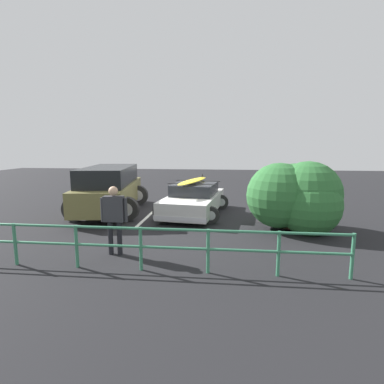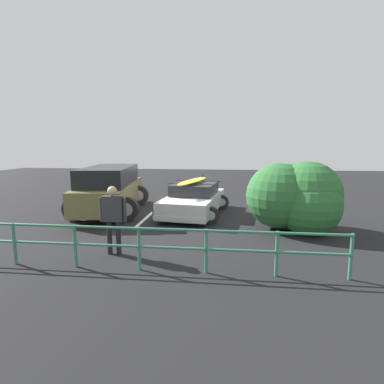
# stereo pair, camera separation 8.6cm
# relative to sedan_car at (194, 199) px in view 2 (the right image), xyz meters

# --- Properties ---
(ground_plane) EXTENTS (44.00, 44.00, 0.02)m
(ground_plane) POSITION_rel_sedan_car_xyz_m (0.49, 0.39, -0.58)
(ground_plane) COLOR black
(ground_plane) RESTS_ON ground
(parking_stripe) EXTENTS (0.12, 4.33, 0.00)m
(parking_stripe) POSITION_rel_sedan_car_xyz_m (1.66, 0.04, -0.57)
(parking_stripe) COLOR silver
(parking_stripe) RESTS_ON ground
(sedan_car) EXTENTS (2.66, 4.14, 1.45)m
(sedan_car) POSITION_rel_sedan_car_xyz_m (0.00, 0.00, 0.00)
(sedan_car) COLOR silver
(sedan_car) RESTS_ON ground
(suv_car) EXTENTS (3.06, 5.15, 1.79)m
(suv_car) POSITION_rel_sedan_car_xyz_m (3.31, -0.01, 0.37)
(suv_car) COLOR brown
(suv_car) RESTS_ON ground
(person_bystander) EXTENTS (0.64, 0.22, 1.66)m
(person_bystander) POSITION_rel_sedan_car_xyz_m (1.44, 4.49, 0.43)
(person_bystander) COLOR black
(person_bystander) RESTS_ON ground
(railing_fence) EXTENTS (8.50, 0.11, 0.93)m
(railing_fence) POSITION_rel_sedan_car_xyz_m (0.57, 5.33, 0.05)
(railing_fence) COLOR #387F5B
(railing_fence) RESTS_ON ground
(bush_near_left) EXTENTS (2.83, 2.44, 2.23)m
(bush_near_left) POSITION_rel_sedan_car_xyz_m (-3.34, 1.83, 0.51)
(bush_near_left) COLOR brown
(bush_near_left) RESTS_ON ground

